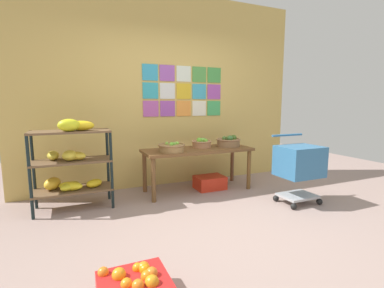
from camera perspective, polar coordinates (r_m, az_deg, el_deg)
ground at (r=3.07m, az=6.96°, el=-17.01°), size 9.75×9.75×0.00m
back_wall_with_art at (r=4.53m, az=-5.14°, el=10.65°), size 4.58×0.07×3.00m
banana_shelf_unit at (r=3.74m, az=-23.47°, el=-3.16°), size 0.92×0.48×1.13m
display_table at (r=4.18m, az=1.17°, el=-2.00°), size 1.63×0.61×0.64m
fruit_basket_centre at (r=4.29m, az=2.00°, el=0.20°), size 0.30×0.30×0.15m
fruit_basket_back_left at (r=4.40m, az=7.46°, el=0.46°), size 0.37×0.37×0.18m
fruit_basket_back_right at (r=3.90m, az=-4.19°, el=-0.68°), size 0.38×0.38×0.14m
produce_crate_under_table at (r=4.37m, az=3.64°, el=-7.82°), size 0.44×0.33×0.20m
shopping_cart at (r=3.91m, az=21.00°, el=-3.75°), size 0.53×0.47×0.90m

